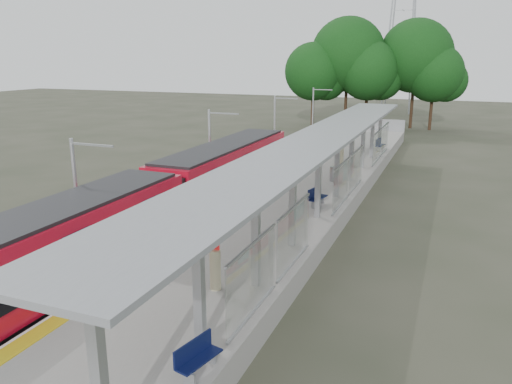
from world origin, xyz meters
The scene contains 14 objects.
trackbed centered at (-4.50, 20.00, 0.12)m, with size 3.00×70.00×0.24m, color #59544C.
platform centered at (0.00, 20.00, 0.50)m, with size 6.00×50.00×1.00m, color gray.
tactile_strip centered at (-2.55, 20.00, 1.01)m, with size 0.60×50.00×0.02m, color gold.
end_fence centered at (0.00, 44.95, 1.60)m, with size 6.00×0.10×1.20m, color #9EA0A5.
train centered at (-4.50, 10.40, 2.05)m, with size 2.74×27.60×3.62m.
canopy centered at (1.61, 16.19, 4.20)m, with size 3.27×38.00×3.66m.
tree_cluster centered at (-1.62, 53.65, 7.88)m, with size 20.33×12.30×13.20m.
catenary_masts centered at (-6.22, 19.00, 2.91)m, with size 2.08×48.16×5.40m.
bench_near centered at (2.49, 0.88, 1.48)m, with size 0.70×1.38×0.90m.
bench_mid centered at (1.47, 15.82, 1.52)m, with size 0.73×1.50×0.99m.
bench_far centered at (2.17, 33.11, 1.53)m, with size 0.64×1.52×1.01m.
info_pillar_near centered at (0.87, 5.19, 1.72)m, with size 0.37×0.37×1.65m.
info_pillar_far centered at (0.38, 26.67, 1.69)m, with size 0.36×0.36×1.59m.
litter_bin centered at (1.05, 21.39, 1.47)m, with size 0.46×0.46×0.94m, color #9EA0A5.
Camera 1 is at (7.79, -8.49, 8.53)m, focal length 35.00 mm.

